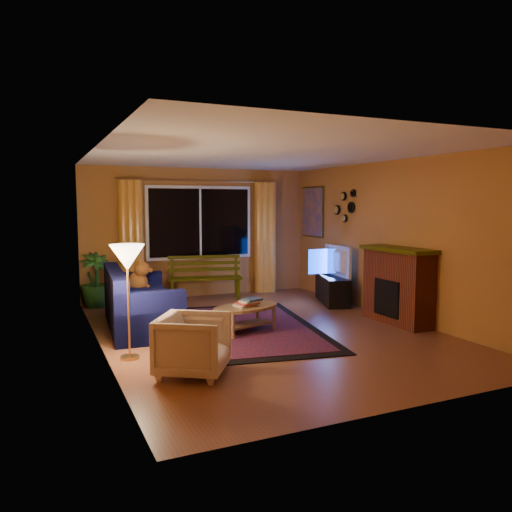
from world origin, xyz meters
name	(u,v)px	position (x,y,z in m)	size (l,w,h in m)	color
floor	(265,331)	(0.00, 0.00, -0.01)	(4.50, 6.00, 0.02)	brown
ceiling	(265,153)	(0.00, 0.00, 2.51)	(4.50, 6.00, 0.02)	white
wall_back	(199,233)	(0.00, 3.01, 1.25)	(4.50, 0.02, 2.50)	#B67533
wall_left	(98,250)	(-2.26, 0.00, 1.25)	(0.02, 6.00, 2.50)	#B67533
wall_right	(393,239)	(2.26, 0.00, 1.25)	(0.02, 6.00, 2.50)	#B67533
window	(200,223)	(0.00, 2.94, 1.45)	(2.00, 0.02, 1.30)	black
curtain_rod	(201,181)	(0.00, 2.90, 2.25)	(0.03, 0.03, 3.20)	#BF8C3F
curtain_left	(131,242)	(-1.35, 2.88, 1.12)	(0.36, 0.36, 2.24)	orange
curtain_right	(265,238)	(1.35, 2.88, 1.12)	(0.36, 0.36, 2.24)	orange
bench	(205,289)	(-0.04, 2.56, 0.21)	(1.37, 0.40, 0.41)	#393803
potted_plant	(96,280)	(-2.00, 2.74, 0.48)	(0.54, 0.54, 0.96)	#235B1E
sofa	(141,298)	(-1.57, 0.93, 0.43)	(0.91, 2.13, 0.86)	#080B3C
dog	(138,279)	(-1.52, 1.41, 0.65)	(0.30, 0.41, 0.45)	#955421
armchair	(193,342)	(-1.48, -1.36, 0.36)	(0.69, 0.65, 0.71)	beige
floor_lamp	(128,303)	(-2.00, -0.53, 0.67)	(0.22, 0.22, 1.33)	#BF8C3F
rug	(244,327)	(-0.22, 0.25, 0.01)	(2.05, 3.24, 0.02)	maroon
coffee_table	(246,319)	(-0.29, 0.01, 0.19)	(1.05, 1.05, 0.38)	#937148
tv_console	(332,289)	(2.00, 1.33, 0.25)	(0.40, 1.19, 0.50)	black
television	(333,261)	(2.00, 1.33, 0.78)	(0.97, 0.13, 0.56)	black
fireplace	(398,287)	(2.05, -0.40, 0.55)	(0.40, 1.20, 1.10)	maroon
mirror_cluster	(344,205)	(2.21, 1.30, 1.80)	(0.06, 0.60, 0.56)	black
painting	(312,212)	(2.22, 2.45, 1.65)	(0.04, 0.76, 0.96)	#C76823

